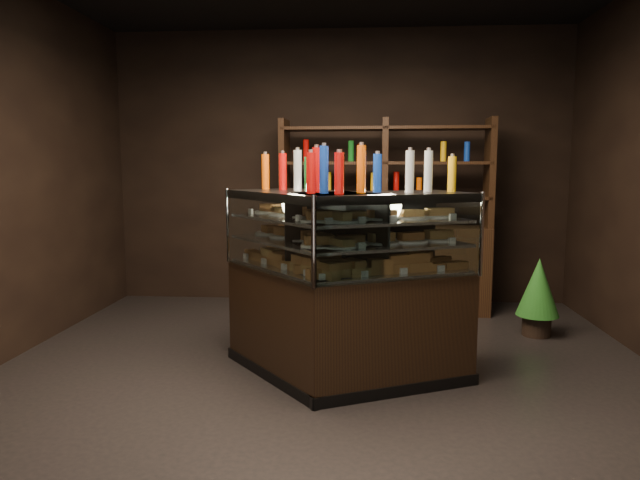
# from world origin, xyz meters

# --- Properties ---
(ground) EXTENTS (5.00, 5.00, 0.00)m
(ground) POSITION_xyz_m (0.00, 0.00, 0.00)
(ground) COLOR black
(ground) RESTS_ON ground
(room_shell) EXTENTS (5.02, 5.02, 3.01)m
(room_shell) POSITION_xyz_m (0.00, 0.00, 1.94)
(room_shell) COLOR black
(room_shell) RESTS_ON ground
(display_case) EXTENTS (1.88, 1.35, 1.35)m
(display_case) POSITION_xyz_m (0.11, 0.08, 0.45)
(display_case) COLOR black
(display_case) RESTS_ON ground
(food_display) EXTENTS (1.56, 0.99, 0.42)m
(food_display) POSITION_xyz_m (0.11, 0.07, 1.01)
(food_display) COLOR #C77947
(food_display) RESTS_ON display_case
(bottles_top) EXTENTS (1.40, 0.85, 0.30)m
(bottles_top) POSITION_xyz_m (0.11, 0.08, 1.48)
(bottles_top) COLOR #147223
(bottles_top) RESTS_ON display_case
(potted_conifer) EXTENTS (0.37, 0.37, 0.80)m
(potted_conifer) POSITION_xyz_m (1.84, 1.23, 0.46)
(potted_conifer) COLOR black
(potted_conifer) RESTS_ON ground
(back_shelving) EXTENTS (2.18, 0.50, 2.00)m
(back_shelving) POSITION_xyz_m (0.49, 2.05, 0.61)
(back_shelving) COLOR black
(back_shelving) RESTS_ON ground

